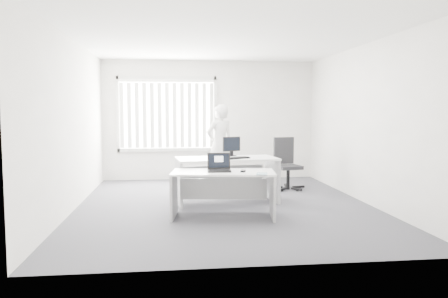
{
  "coord_description": "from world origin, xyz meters",
  "views": [
    {
      "loc": [
        -0.88,
        -7.37,
        1.62
      ],
      "look_at": [
        0.01,
        0.15,
        0.96
      ],
      "focal_mm": 35.0,
      "sensor_mm": 36.0,
      "label": 1
    }
  ],
  "objects": [
    {
      "name": "blinds",
      "position": [
        -1.0,
        2.9,
        1.52
      ],
      "size": [
        2.2,
        0.1,
        1.5
      ],
      "primitive_type": null,
      "color": "white",
      "rests_on": "wall_back"
    },
    {
      "name": "window",
      "position": [
        -1.0,
        2.96,
        1.55
      ],
      "size": [
        2.32,
        0.06,
        1.76
      ],
      "primitive_type": "cube",
      "color": "beige",
      "rests_on": "wall_back"
    },
    {
      "name": "desk_far",
      "position": [
        0.07,
        0.24,
        0.58
      ],
      "size": [
        1.83,
        1.0,
        0.8
      ],
      "rotation": [
        0.0,
        0.0,
        0.11
      ],
      "color": "white",
      "rests_on": "ground"
    },
    {
      "name": "ground",
      "position": [
        0.0,
        0.0,
        0.0
      ],
      "size": [
        6.0,
        6.0,
        0.0
      ],
      "primitive_type": "plane",
      "color": "#58575F",
      "rests_on": "ground"
    },
    {
      "name": "desk_near",
      "position": [
        -0.12,
        -0.84,
        0.51
      ],
      "size": [
        1.63,
        0.92,
        0.71
      ],
      "rotation": [
        0.0,
        0.0,
        -0.13
      ],
      "color": "white",
      "rests_on": "ground"
    },
    {
      "name": "mouse",
      "position": [
        0.17,
        -0.95,
        0.73
      ],
      "size": [
        0.09,
        0.12,
        0.04
      ],
      "primitive_type": null,
      "rotation": [
        0.0,
        0.0,
        -0.4
      ],
      "color": "#BBBABD",
      "rests_on": "paper_sheet"
    },
    {
      "name": "ceiling",
      "position": [
        0.0,
        0.0,
        2.8
      ],
      "size": [
        5.0,
        6.0,
        0.02
      ],
      "primitive_type": "cube",
      "color": "white",
      "rests_on": "wall_back"
    },
    {
      "name": "wall_front",
      "position": [
        0.0,
        -3.0,
        1.4
      ],
      "size": [
        5.0,
        0.02,
        2.8
      ],
      "primitive_type": "cube",
      "color": "white",
      "rests_on": "ground"
    },
    {
      "name": "wall_back",
      "position": [
        0.0,
        3.0,
        1.4
      ],
      "size": [
        5.0,
        0.02,
        2.8
      ],
      "primitive_type": "cube",
      "color": "white",
      "rests_on": "ground"
    },
    {
      "name": "laptop",
      "position": [
        -0.18,
        -0.86,
        0.84
      ],
      "size": [
        0.37,
        0.34,
        0.27
      ],
      "primitive_type": null,
      "rotation": [
        0.0,
        0.0,
        -0.06
      ],
      "color": "black",
      "rests_on": "desk_near"
    },
    {
      "name": "paper_sheet",
      "position": [
        0.14,
        -1.01,
        0.71
      ],
      "size": [
        0.37,
        0.29,
        0.0
      ],
      "primitive_type": "cube",
      "rotation": [
        0.0,
        0.0,
        0.21
      ],
      "color": "white",
      "rests_on": "desk_near"
    },
    {
      "name": "wall_right",
      "position": [
        2.5,
        0.0,
        1.4
      ],
      "size": [
        0.02,
        6.0,
        2.8
      ],
      "primitive_type": "cube",
      "color": "white",
      "rests_on": "ground"
    },
    {
      "name": "office_chair",
      "position": [
        1.48,
        1.4,
        0.33
      ],
      "size": [
        0.73,
        0.73,
        1.07
      ],
      "rotation": [
        0.0,
        0.0,
        0.21
      ],
      "color": "black",
      "rests_on": "ground"
    },
    {
      "name": "wall_left",
      "position": [
        -2.5,
        0.0,
        1.4
      ],
      "size": [
        0.02,
        6.0,
        2.8
      ],
      "primitive_type": "cube",
      "color": "white",
      "rests_on": "ground"
    },
    {
      "name": "monitor",
      "position": [
        0.19,
        0.52,
        0.98
      ],
      "size": [
        0.37,
        0.22,
        0.35
      ],
      "primitive_type": null,
      "rotation": [
        0.0,
        0.0,
        0.36
      ],
      "color": "black",
      "rests_on": "desk_far"
    },
    {
      "name": "person",
      "position": [
        0.15,
        2.19,
        0.88
      ],
      "size": [
        0.76,
        0.65,
        1.76
      ],
      "primitive_type": "imported",
      "rotation": [
        0.0,
        0.0,
        3.57
      ],
      "color": "silver",
      "rests_on": "ground"
    },
    {
      "name": "booklet",
      "position": [
        0.4,
        -1.19,
        0.71
      ],
      "size": [
        0.2,
        0.25,
        0.01
      ],
      "primitive_type": "cube",
      "rotation": [
        0.0,
        0.0,
        -0.24
      ],
      "color": "white",
      "rests_on": "desk_near"
    },
    {
      "name": "keyboard",
      "position": [
        0.21,
        0.07,
        0.81
      ],
      "size": [
        0.51,
        0.36,
        0.02
      ],
      "primitive_type": "cube",
      "rotation": [
        0.0,
        0.0,
        0.46
      ],
      "color": "black",
      "rests_on": "desk_far"
    }
  ]
}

